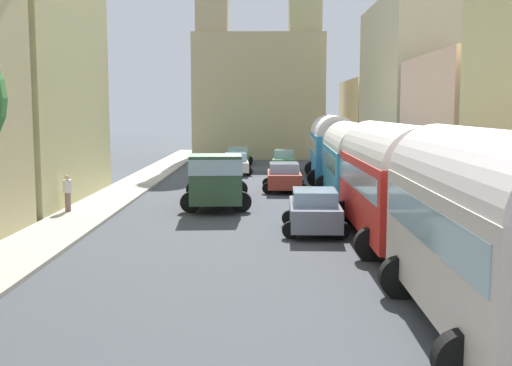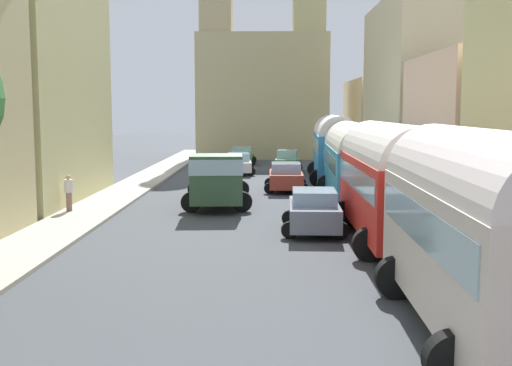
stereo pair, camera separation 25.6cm
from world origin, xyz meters
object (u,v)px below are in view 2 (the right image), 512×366
at_px(parked_bus_2, 354,159).
at_px(car_0, 221,182).
at_px(parked_bus_0, 481,223).
at_px(car_3, 314,211).
at_px(pedestrian_1, 69,192).
at_px(car_2, 242,156).
at_px(parked_bus_1, 391,177).
at_px(car_4, 286,177).
at_px(car_1, 239,163).
at_px(car_5, 287,161).
at_px(parked_bus_3, 334,145).
at_px(cargo_truck_0, 217,179).

relative_size(parked_bus_2, car_0, 2.40).
bearing_deg(parked_bus_2, parked_bus_0, -90.00).
height_order(car_3, pedestrian_1, pedestrian_1).
relative_size(parked_bus_2, car_2, 2.36).
height_order(car_0, car_3, car_0).
height_order(parked_bus_1, car_0, parked_bus_1).
relative_size(parked_bus_0, car_2, 1.94).
bearing_deg(parked_bus_1, car_4, 103.22).
relative_size(car_1, pedestrian_1, 2.64).
height_order(car_4, car_5, car_5).
bearing_deg(parked_bus_0, car_4, 97.98).
relative_size(parked_bus_3, car_1, 2.06).
distance_m(parked_bus_1, car_5, 23.64).
relative_size(parked_bus_2, car_1, 2.22).
height_order(parked_bus_3, car_3, parked_bus_3).
distance_m(parked_bus_0, parked_bus_3, 27.00).
relative_size(car_5, pedestrian_1, 2.60).
xyz_separation_m(car_2, car_4, (3.10, -16.65, 0.05)).
bearing_deg(pedestrian_1, car_5, 61.05).
distance_m(parked_bus_0, car_2, 39.50).
distance_m(cargo_truck_0, car_5, 16.58).
relative_size(parked_bus_3, pedestrian_1, 5.45).
bearing_deg(parked_bus_0, parked_bus_1, 90.00).
bearing_deg(parked_bus_0, cargo_truck_0, 111.57).
bearing_deg(car_1, cargo_truck_0, -91.12).
bearing_deg(car_1, parked_bus_1, -74.72).
bearing_deg(parked_bus_3, car_0, -131.46).
bearing_deg(car_4, car_0, -141.57).
bearing_deg(parked_bus_1, car_5, 96.63).
xyz_separation_m(car_4, car_5, (0.40, 10.12, 0.03)).
xyz_separation_m(car_1, car_5, (3.42, 0.95, 0.08)).
height_order(car_1, pedestrian_1, pedestrian_1).
xyz_separation_m(car_3, car_4, (-0.68, 11.67, -0.01)).
xyz_separation_m(car_3, pedestrian_1, (-10.23, 3.80, 0.17)).
distance_m(car_2, car_5, 7.41).
distance_m(car_1, car_3, 21.17).
height_order(parked_bus_2, car_1, parked_bus_2).
relative_size(parked_bus_0, car_1, 1.82).
height_order(parked_bus_1, car_4, parked_bus_1).
xyz_separation_m(parked_bus_1, car_5, (-2.73, 23.44, -1.41)).
height_order(car_0, pedestrian_1, pedestrian_1).
distance_m(cargo_truck_0, car_3, 6.94).
distance_m(car_1, pedestrian_1, 18.26).
height_order(car_1, car_2, car_1).
xyz_separation_m(parked_bus_1, car_2, (-6.23, 29.97, -1.48)).
height_order(parked_bus_0, parked_bus_2, parked_bus_0).
bearing_deg(car_3, parked_bus_0, -77.06).
bearing_deg(cargo_truck_0, pedestrian_1, -163.52).
bearing_deg(car_0, car_1, 88.27).
distance_m(parked_bus_0, pedestrian_1, 19.27).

